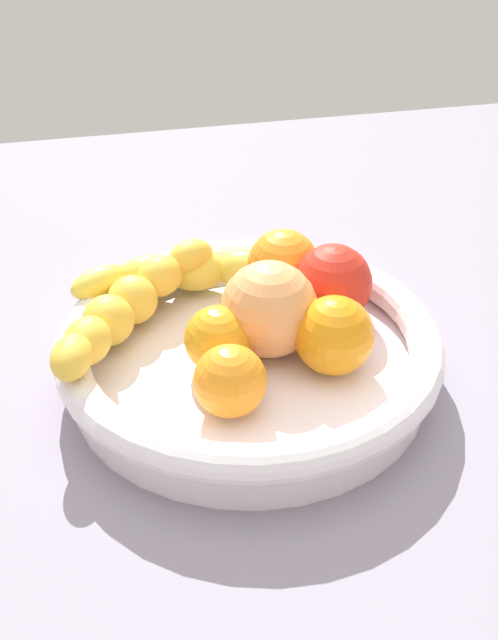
{
  "coord_description": "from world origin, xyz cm",
  "views": [
    {
      "loc": [
        -43.06,
        10.65,
        38.24
      ],
      "look_at": [
        0.0,
        0.0,
        8.37
      ],
      "focal_mm": 39.62,
      "sensor_mm": 36.0,
      "label": 1
    }
  ],
  "objects": [
    {
      "name": "kitchen_counter",
      "position": [
        0.0,
        0.0,
        1.5
      ],
      "size": [
        120.0,
        120.0,
        3.0
      ],
      "primitive_type": "cube",
      "color": "gray",
      "rests_on": "ground"
    },
    {
      "name": "fruit_bowl",
      "position": [
        0.0,
        0.0,
        5.59
      ],
      "size": [
        29.65,
        29.65,
        5.02
      ],
      "color": "white",
      "rests_on": "kitchen_counter"
    },
    {
      "name": "banana_draped_left",
      "position": [
        4.2,
        8.87,
        8.36
      ],
      "size": [
        16.73,
        14.78,
        4.72
      ],
      "color": "yellow",
      "rests_on": "fruit_bowl"
    },
    {
      "name": "banana_draped_right",
      "position": [
        8.22,
        0.45,
        7.9
      ],
      "size": [
        10.93,
        24.75,
        3.99
      ],
      "color": "yellow",
      "rests_on": "fruit_bowl"
    },
    {
      "name": "orange_front",
      "position": [
        -3.43,
        -5.59,
        8.35
      ],
      "size": [
        5.96,
        5.96,
        5.96
      ],
      "primitive_type": "sphere",
      "color": "orange",
      "rests_on": "fruit_bowl"
    },
    {
      "name": "orange_mid_left",
      "position": [
        -1.3,
        2.67,
        7.92
      ],
      "size": [
        5.11,
        5.11,
        5.11
      ],
      "primitive_type": "sphere",
      "color": "orange",
      "rests_on": "fruit_bowl"
    },
    {
      "name": "orange_mid_right",
      "position": [
        -6.28,
        2.89,
        7.93
      ],
      "size": [
        5.12,
        5.12,
        5.12
      ],
      "primitive_type": "sphere",
      "color": "orange",
      "rests_on": "fruit_bowl"
    },
    {
      "name": "orange_rear",
      "position": [
        7.29,
        -4.81,
        8.47
      ],
      "size": [
        6.21,
        6.21,
        6.21
      ],
      "primitive_type": "sphere",
      "color": "orange",
      "rests_on": "fruit_bowl"
    },
    {
      "name": "tomato_red",
      "position": [
        3.2,
        -7.79,
        8.62
      ],
      "size": [
        6.5,
        6.5,
        6.5
      ],
      "primitive_type": "sphere",
      "color": "red",
      "rests_on": "fruit_bowl"
    },
    {
      "name": "peach_blush",
      "position": [
        0.09,
        -1.56,
        9.1
      ],
      "size": [
        7.46,
        7.46,
        7.46
      ],
      "primitive_type": "sphere",
      "color": "#F9A25E",
      "rests_on": "fruit_bowl"
    }
  ]
}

